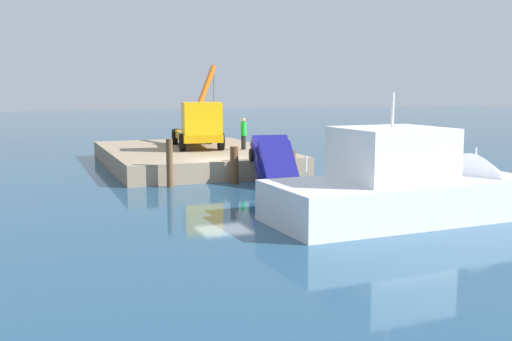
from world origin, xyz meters
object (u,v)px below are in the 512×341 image
Objects in this scene: dock_worker at (244,133)px; crane_truck at (199,126)px; salvaged_car at (277,173)px; moored_yacht at (434,202)px.

crane_truck is at bearing -126.99° from dock_worker.
salvaged_car is 8.64m from moored_yacht.
dock_worker is at bearing 173.07° from salvaged_car.
moored_yacht is at bearing 18.53° from salvaged_car.
dock_worker is 15.53m from moored_yacht.
dock_worker is 0.46× the size of salvaged_car.
salvaged_car is at bearing 8.69° from crane_truck.
salvaged_car is at bearing -6.93° from dock_worker.
dock_worker is 0.16× the size of moored_yacht.
dock_worker reaches higher than salvaged_car.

